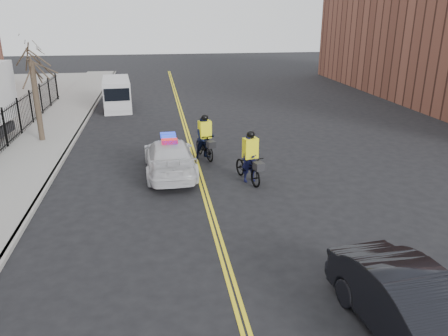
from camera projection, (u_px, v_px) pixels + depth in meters
ground at (211, 216)px, 14.60m from camera, size 120.00×120.00×0.00m
center_line_left at (190, 147)px, 22.02m from camera, size 0.10×60.00×0.01m
center_line_right at (193, 147)px, 22.05m from camera, size 0.10×60.00×0.01m
sidewalk at (35, 152)px, 20.92m from camera, size 3.00×60.00×0.15m
curb at (68, 151)px, 21.13m from camera, size 0.20×60.00×0.15m
street_tree at (33, 74)px, 21.59m from camera, size 3.20×3.20×4.80m
police_cruiser at (170, 157)px, 18.20m from camera, size 2.19×5.06×1.61m
dark_sedan at (413, 310)px, 8.82m from camera, size 2.06×4.66×1.49m
cargo_van at (117, 94)px, 30.36m from camera, size 2.20×5.03×2.05m
cyclist_near at (250, 164)px, 17.34m from camera, size 1.25×2.25×2.10m
cyclist_far at (205, 141)px, 20.05m from camera, size 1.10×2.14×2.08m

